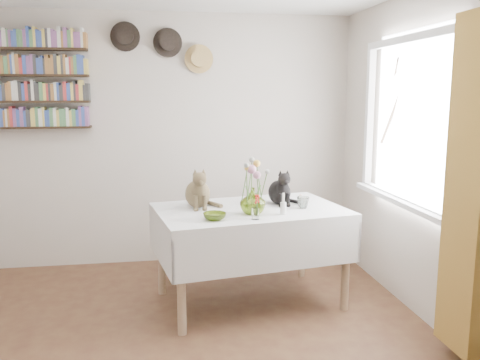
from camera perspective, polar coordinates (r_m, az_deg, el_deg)
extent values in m
cube|color=beige|center=(5.18, -9.55, 4.41)|extent=(4.04, 0.04, 2.54)
cube|color=beige|center=(3.55, 25.09, 1.22)|extent=(0.04, 4.54, 2.54)
cube|color=white|center=(4.18, 18.59, 6.23)|extent=(0.01, 1.40, 1.20)
cube|color=white|center=(4.20, 19.06, 14.84)|extent=(0.06, 1.52, 0.06)
cube|color=white|center=(4.26, 18.13, -2.24)|extent=(0.06, 1.52, 0.06)
cube|color=white|center=(3.56, 24.08, 5.36)|extent=(0.06, 0.06, 1.20)
cube|color=white|center=(4.84, 14.54, 6.83)|extent=(0.06, 0.06, 1.20)
cube|color=white|center=(4.25, 17.77, -2.26)|extent=(0.12, 1.50, 0.04)
cube|color=brown|center=(3.40, 24.44, -0.78)|extent=(0.12, 0.38, 2.10)
cube|color=white|center=(4.13, 1.15, -3.63)|extent=(1.63, 1.19, 0.06)
cylinder|color=#9F8362|center=(3.70, -6.61, -11.74)|extent=(0.06, 0.06, 0.73)
cylinder|color=#9F8362|center=(4.17, 11.78, -9.41)|extent=(0.06, 0.06, 0.73)
cylinder|color=#9F8362|center=(4.44, -8.82, -8.11)|extent=(0.06, 0.06, 0.73)
cylinder|color=#9F8362|center=(4.84, 6.96, -6.58)|extent=(0.06, 0.06, 0.73)
imported|color=#97B234|center=(3.91, 1.44, -2.37)|extent=(0.21, 0.21, 0.21)
imported|color=#97B234|center=(3.75, -2.86, -4.10)|extent=(0.23, 0.23, 0.05)
imported|color=white|center=(4.15, 7.09, -2.53)|extent=(0.12, 0.12, 0.09)
cylinder|color=white|center=(3.93, 4.88, -3.19)|extent=(0.05, 0.05, 0.09)
cylinder|color=white|center=(3.91, 4.90, -2.00)|extent=(0.02, 0.02, 0.07)
cylinder|color=white|center=(3.76, 1.73, -3.79)|extent=(0.05, 0.05, 0.09)
cone|color=white|center=(4.26, 6.81, -2.37)|extent=(0.05, 0.05, 0.07)
sphere|color=beige|center=(4.25, 6.82, -1.78)|extent=(0.03, 0.03, 0.03)
cylinder|color=#4C7233|center=(3.89, 0.98, -0.96)|extent=(0.01, 0.01, 0.30)
sphere|color=#C07B99|center=(3.87, 0.99, 1.22)|extent=(0.07, 0.07, 0.07)
cylinder|color=#4C7233|center=(3.88, 2.08, -1.30)|extent=(0.01, 0.01, 0.26)
sphere|color=#C07B99|center=(3.86, 2.09, 0.60)|extent=(0.06, 0.06, 0.06)
cylinder|color=#4C7233|center=(3.92, 2.22, -0.58)|extent=(0.01, 0.01, 0.34)
sphere|color=gold|center=(3.90, 2.24, 1.88)|extent=(0.06, 0.06, 0.06)
cylinder|color=#4C7233|center=(3.91, 0.47, -0.82)|extent=(0.01, 0.01, 0.31)
sphere|color=gold|center=(3.89, 0.48, 1.42)|extent=(0.05, 0.05, 0.05)
cylinder|color=#4C7233|center=(3.93, 1.31, -0.34)|extent=(0.01, 0.01, 0.37)
sphere|color=#999E93|center=(3.90, 1.32, 2.34)|extent=(0.04, 0.04, 0.04)
cylinder|color=#4C7233|center=(3.85, 0.80, -0.86)|extent=(0.01, 0.01, 0.33)
sphere|color=#999E93|center=(3.82, 0.80, 1.58)|extent=(0.04, 0.04, 0.04)
cylinder|color=#4C7233|center=(3.86, 2.58, -1.12)|extent=(0.01, 0.01, 0.29)
sphere|color=#999E93|center=(3.84, 2.59, 1.00)|extent=(0.04, 0.04, 0.04)
cube|color=black|center=(5.18, -21.90, 5.51)|extent=(1.00, 0.16, 0.02)
cube|color=black|center=(5.18, -22.07, 8.16)|extent=(1.00, 0.16, 0.02)
cube|color=black|center=(5.18, -22.25, 10.81)|extent=(1.00, 0.16, 0.02)
cube|color=black|center=(5.19, -22.42, 13.45)|extent=(1.00, 0.16, 0.02)
cylinder|color=black|center=(5.14, -12.77, 15.43)|extent=(0.28, 0.02, 0.28)
cylinder|color=black|center=(5.10, -12.80, 15.48)|extent=(0.16, 0.08, 0.16)
cylinder|color=black|center=(5.13, -8.13, 15.02)|extent=(0.28, 0.02, 0.28)
cylinder|color=black|center=(5.09, -8.12, 15.07)|extent=(0.16, 0.08, 0.16)
cylinder|color=tan|center=(5.13, -4.64, 13.40)|extent=(0.28, 0.02, 0.28)
cylinder|color=tan|center=(5.09, -4.60, 13.43)|extent=(0.16, 0.08, 0.16)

